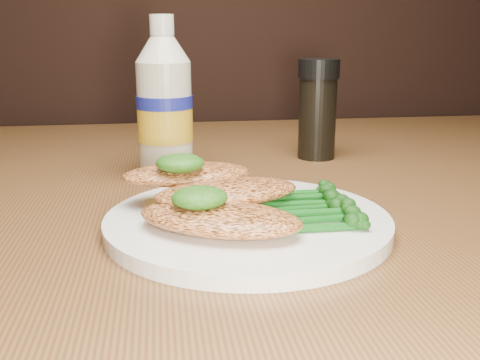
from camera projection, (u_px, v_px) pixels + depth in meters
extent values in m
cylinder|color=white|center=(248.00, 222.00, 0.48)|extent=(0.24, 0.24, 0.01)
ellipsoid|color=#EC884B|center=(220.00, 218.00, 0.44)|extent=(0.15, 0.12, 0.02)
ellipsoid|color=#EC884B|center=(227.00, 192.00, 0.48)|extent=(0.14, 0.09, 0.02)
ellipsoid|color=#EC884B|center=(187.00, 174.00, 0.51)|extent=(0.12, 0.07, 0.02)
ellipsoid|color=black|center=(200.00, 198.00, 0.44)|extent=(0.05, 0.04, 0.02)
ellipsoid|color=black|center=(180.00, 163.00, 0.49)|extent=(0.05, 0.05, 0.02)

